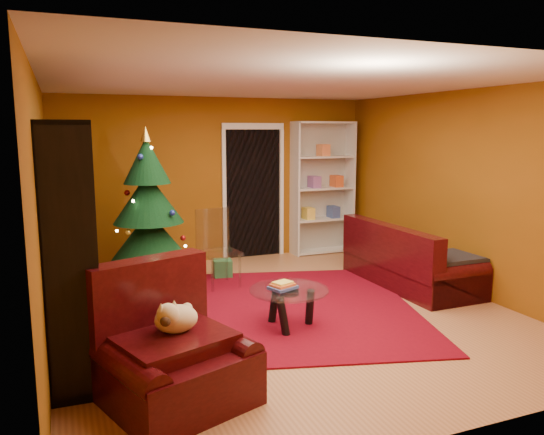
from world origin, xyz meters
name	(u,v)px	position (x,y,z in m)	size (l,w,h in m)	color
floor	(285,314)	(0.00, 0.00, -0.03)	(5.00, 5.50, 0.05)	#AA6C43
ceiling	(286,80)	(0.00, 0.00, 2.62)	(5.00, 5.50, 0.05)	silver
wall_back	(217,180)	(0.00, 2.77, 1.30)	(5.00, 0.05, 2.60)	brown
wall_left	(41,214)	(-2.52, 0.00, 1.30)	(0.05, 5.50, 2.60)	brown
wall_right	(464,191)	(2.52, 0.00, 1.30)	(0.05, 5.50, 2.60)	brown
doorway	(253,194)	(0.60, 2.73, 1.05)	(1.06, 0.60, 2.16)	black
rug	(296,308)	(0.17, 0.06, 0.01)	(2.73, 3.18, 0.02)	maroon
media_unit	(70,234)	(-2.27, 0.05, 1.08)	(0.43, 2.82, 2.16)	black
christmas_tree	(148,210)	(-1.28, 1.60, 1.04)	(1.21, 1.21, 2.15)	black
gift_box_teal	(108,284)	(-1.86, 1.41, 0.15)	(0.30, 0.30, 0.30)	#237069
gift_box_green	(222,268)	(-0.25, 1.69, 0.13)	(0.26, 0.26, 0.26)	#256335
gift_box_red	(146,261)	(-1.20, 2.59, 0.11)	(0.23, 0.23, 0.23)	maroon
white_bookshelf	(323,188)	(1.79, 2.57, 1.11)	(1.06, 0.38, 2.29)	white
armchair	(175,348)	(-1.59, -1.58, 0.43)	(1.10, 1.10, 0.86)	black
dog	(176,319)	(-1.56, -1.51, 0.64)	(0.40, 0.30, 0.28)	beige
sofa	(411,254)	(2.02, 0.38, 0.43)	(2.02, 0.91, 0.87)	black
coffee_table	(289,308)	(-0.16, -0.49, 0.22)	(0.84, 0.84, 0.53)	gray
acrylic_chair	(220,253)	(-0.42, 1.22, 0.47)	(0.48, 0.53, 0.94)	#66605B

